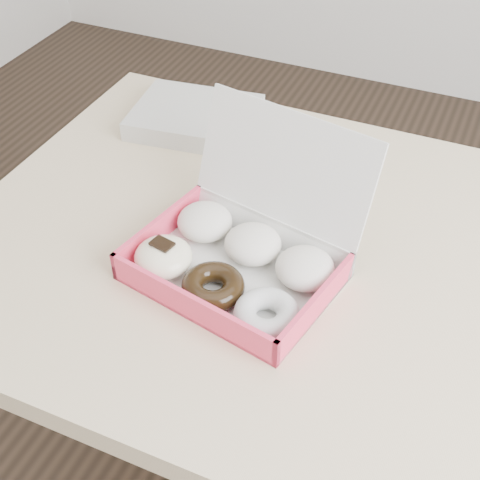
% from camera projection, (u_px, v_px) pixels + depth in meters
% --- Properties ---
extents(table, '(1.20, 0.80, 0.75)m').
position_uv_depth(table, '(331.00, 296.00, 1.07)').
color(table, '#D3B78B').
rests_on(table, ground).
extents(donut_box, '(0.33, 0.32, 0.21)m').
position_uv_depth(donut_box, '(239.00, 253.00, 0.98)').
color(donut_box, silver).
rests_on(donut_box, table).
extents(newspapers, '(0.25, 0.21, 0.04)m').
position_uv_depth(newspapers, '(195.00, 117.00, 1.29)').
color(newspapers, silver).
rests_on(newspapers, table).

